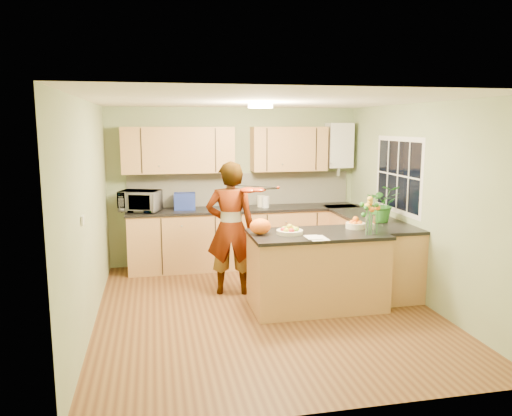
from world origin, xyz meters
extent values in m
plane|color=#563018|center=(0.00, 0.00, 0.00)|extent=(4.50, 4.50, 0.00)
cube|color=white|center=(0.00, 0.00, 2.50)|extent=(4.00, 4.50, 0.02)
cube|color=gray|center=(0.00, 2.25, 1.25)|extent=(4.00, 0.02, 2.50)
cube|color=gray|center=(0.00, -2.25, 1.25)|extent=(4.00, 0.02, 2.50)
cube|color=gray|center=(-2.00, 0.00, 1.25)|extent=(0.02, 4.50, 2.50)
cube|color=gray|center=(2.00, 0.00, 1.25)|extent=(0.02, 4.50, 2.50)
cube|color=#AF7646|center=(0.10, 1.95, 0.45)|extent=(3.60, 0.60, 0.90)
cube|color=black|center=(0.10, 1.94, 0.92)|extent=(3.64, 0.62, 0.04)
cube|color=#AF7646|center=(1.70, 0.85, 0.45)|extent=(0.60, 2.20, 0.90)
cube|color=black|center=(1.69, 0.85, 0.92)|extent=(0.62, 2.24, 0.04)
cube|color=silver|center=(0.10, 2.23, 1.20)|extent=(3.60, 0.02, 0.52)
cube|color=#AF7646|center=(-0.90, 2.08, 1.85)|extent=(1.70, 0.34, 0.70)
cube|color=#AF7646|center=(0.85, 2.08, 1.85)|extent=(1.20, 0.34, 0.70)
cube|color=silver|center=(1.70, 2.09, 1.90)|extent=(0.40, 0.30, 0.72)
cylinder|color=#B8B8BC|center=(1.70, 2.09, 1.50)|extent=(0.06, 0.06, 0.20)
cube|color=silver|center=(1.99, 0.60, 1.55)|extent=(0.01, 1.30, 1.05)
cube|color=black|center=(1.99, 0.60, 1.55)|extent=(0.01, 1.18, 0.92)
cube|color=silver|center=(-1.99, -0.60, 1.30)|extent=(0.02, 0.09, 0.09)
cylinder|color=#FFEABF|center=(0.00, 0.30, 2.46)|extent=(0.30, 0.30, 0.06)
cylinder|color=silver|center=(0.00, 0.30, 2.49)|extent=(0.10, 0.10, 0.02)
cube|color=#AF7646|center=(0.64, -0.03, 0.45)|extent=(1.60, 0.80, 0.90)
cube|color=black|center=(0.64, -0.03, 0.92)|extent=(1.64, 0.84, 0.04)
cylinder|color=beige|center=(0.29, -0.03, 0.96)|extent=(0.32, 0.32, 0.05)
cylinder|color=beige|center=(1.19, 0.12, 0.98)|extent=(0.24, 0.24, 0.07)
cylinder|color=silver|center=(1.24, -0.21, 1.06)|extent=(0.12, 0.12, 0.23)
ellipsoid|color=orange|center=(-0.06, 0.02, 1.04)|extent=(0.26, 0.22, 0.19)
cube|color=white|center=(0.54, -0.33, 0.95)|extent=(0.21, 0.28, 0.01)
imported|color=tan|center=(-0.31, 0.70, 0.88)|extent=(0.71, 0.53, 1.77)
imported|color=silver|center=(-1.50, 1.95, 1.10)|extent=(0.67, 0.56, 0.32)
cube|color=navy|center=(-0.83, 1.99, 1.07)|extent=(0.34, 0.26, 0.26)
cylinder|color=#B8B8BC|center=(-0.09, 1.99, 1.05)|extent=(0.16, 0.16, 0.21)
sphere|color=black|center=(-0.09, 1.99, 1.19)|extent=(0.08, 0.08, 0.08)
cylinder|color=beige|center=(0.38, 2.00, 1.03)|extent=(0.12, 0.12, 0.18)
cylinder|color=silver|center=(0.43, 1.91, 1.03)|extent=(0.14, 0.14, 0.18)
imported|color=#2D7727|center=(1.70, 0.45, 1.19)|extent=(0.53, 0.49, 0.50)
camera|label=1|loc=(-1.29, -5.66, 2.23)|focal=35.00mm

